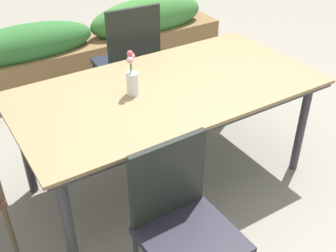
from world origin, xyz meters
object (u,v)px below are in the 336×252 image
(flower_vase, at_px, (132,78))
(planter_box, at_px, (94,46))
(chair_near_left, at_px, (182,221))
(chair_far_side, at_px, (129,59))
(dining_table, at_px, (168,95))

(flower_vase, relative_size, planter_box, 0.10)
(chair_near_left, relative_size, planter_box, 0.32)
(chair_far_side, bearing_deg, chair_near_left, -105.10)
(dining_table, height_order, flower_vase, flower_vase)
(dining_table, relative_size, flower_vase, 6.82)
(planter_box, bearing_deg, chair_far_side, -95.37)
(dining_table, distance_m, flower_vase, 0.28)
(flower_vase, height_order, planter_box, flower_vase)
(flower_vase, bearing_deg, chair_near_left, -103.50)
(dining_table, distance_m, planter_box, 1.78)
(chair_far_side, xyz_separation_m, planter_box, (0.09, 0.94, -0.25))
(chair_far_side, height_order, chair_near_left, chair_far_side)
(chair_near_left, height_order, flower_vase, flower_vase)
(flower_vase, bearing_deg, chair_far_side, 64.48)
(flower_vase, xyz_separation_m, planter_box, (0.45, 1.69, -0.51))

